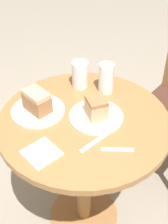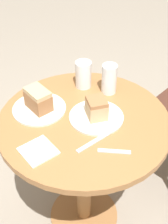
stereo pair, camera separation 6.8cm
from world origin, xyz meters
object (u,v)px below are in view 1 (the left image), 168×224
(plate_far, at_px, (38,111))
(glass_lemonade, at_px, (106,80))
(glass_water, at_px, (80,76))
(cake_slice_far, at_px, (37,101))
(plate_near, at_px, (96,116))
(cake_slice_near, at_px, (96,108))

(plate_far, height_order, glass_lemonade, glass_lemonade)
(glass_water, bearing_deg, plate_far, -81.66)
(cake_slice_far, xyz_separation_m, glass_water, (-0.04, 0.27, 0.00))
(plate_near, xyz_separation_m, glass_lemonade, (-0.12, 0.17, 0.06))
(cake_slice_far, bearing_deg, glass_lemonade, 78.44)
(plate_far, height_order, cake_slice_far, cake_slice_far)
(glass_lemonade, bearing_deg, cake_slice_near, -53.37)
(cake_slice_near, distance_m, cake_slice_far, 0.26)
(glass_water, bearing_deg, glass_lemonade, 33.20)
(plate_far, distance_m, cake_slice_near, 0.27)
(cake_slice_far, relative_size, glass_water, 0.93)
(plate_far, bearing_deg, cake_slice_near, 42.31)
(glass_lemonade, xyz_separation_m, glass_water, (-0.11, -0.07, -0.01))
(plate_near, height_order, glass_water, glass_water)
(cake_slice_near, relative_size, cake_slice_far, 0.89)
(plate_near, relative_size, cake_slice_far, 1.91)
(glass_lemonade, bearing_deg, plate_near, -53.37)
(cake_slice_far, distance_m, glass_lemonade, 0.35)
(cake_slice_near, bearing_deg, glass_water, 157.97)
(plate_near, distance_m, glass_water, 0.26)
(plate_near, bearing_deg, cake_slice_near, -63.43)
(plate_far, height_order, glass_water, glass_water)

